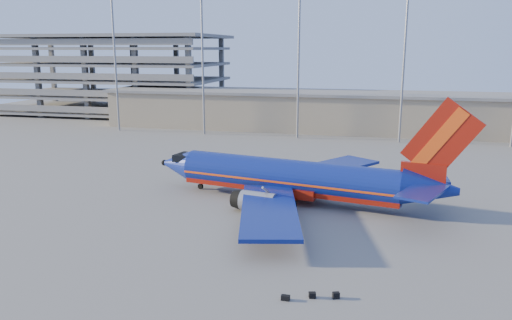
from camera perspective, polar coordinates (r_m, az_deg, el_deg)
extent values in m
plane|color=slate|center=(57.19, 2.32, -5.53)|extent=(220.00, 220.00, 0.00)
cube|color=gray|center=(112.14, 13.37, 5.21)|extent=(120.00, 15.00, 8.00)
cube|color=slate|center=(111.70, 13.48, 7.35)|extent=(122.00, 16.00, 0.60)
cube|color=slate|center=(147.54, -15.93, 5.60)|extent=(60.00, 30.00, 0.70)
cube|color=slate|center=(147.12, -16.03, 7.22)|extent=(60.00, 30.00, 0.70)
cube|color=slate|center=(146.81, -16.13, 8.85)|extent=(60.00, 30.00, 0.70)
cube|color=slate|center=(146.63, -16.23, 10.49)|extent=(60.00, 30.00, 0.70)
cube|color=slate|center=(146.57, -16.33, 12.13)|extent=(60.00, 30.00, 0.70)
cube|color=slate|center=(146.61, -16.41, 13.38)|extent=(62.00, 32.00, 0.80)
cube|color=slate|center=(158.16, -13.80, 9.62)|extent=(1.20, 1.20, 21.00)
cylinder|color=gray|center=(113.90, -15.77, 10.24)|extent=(0.44, 0.44, 28.00)
cylinder|color=gray|center=(105.57, -6.10, 10.49)|extent=(0.44, 0.44, 28.00)
cylinder|color=gray|center=(100.59, 4.87, 10.41)|extent=(0.44, 0.44, 28.00)
cylinder|color=gray|center=(99.45, 16.50, 9.92)|extent=(0.44, 0.44, 28.00)
cylinder|color=navy|center=(59.34, 3.70, -1.88)|extent=(26.74, 8.91, 4.08)
cube|color=maroon|center=(59.61, 3.69, -2.86)|extent=(26.60, 8.15, 1.43)
cube|color=#E94B13|center=(59.41, 3.70, -2.14)|extent=(26.75, 8.96, 0.24)
cone|color=navy|center=(66.27, -8.95, -0.47)|extent=(5.30, 4.86, 4.08)
cube|color=black|center=(65.28, -7.93, 0.30)|extent=(3.13, 3.31, 0.88)
cone|color=navy|center=(55.83, 19.35, -3.11)|extent=(6.39, 5.07, 4.08)
cube|color=maroon|center=(55.54, 18.56, -1.55)|extent=(4.66, 1.45, 2.42)
cube|color=maroon|center=(54.64, 20.45, 2.23)|extent=(8.01, 1.85, 8.79)
cube|color=#E94B13|center=(54.66, 20.22, 2.25)|extent=(5.37, 1.45, 6.90)
cube|color=navy|center=(59.33, 19.32, -1.60)|extent=(3.47, 7.13, 0.24)
cube|color=navy|center=(52.10, 18.52, -3.46)|extent=(5.77, 7.78, 0.24)
cube|color=navy|center=(68.00, 7.90, -0.96)|extent=(14.25, 17.18, 0.39)
cube|color=navy|center=(50.38, 1.51, -5.69)|extent=(9.29, 17.89, 0.39)
cube|color=maroon|center=(59.54, 4.18, -3.32)|extent=(7.29, 5.45, 1.10)
cylinder|color=gray|center=(65.41, 4.39, -2.07)|extent=(4.33, 3.01, 2.31)
cylinder|color=gray|center=(55.19, 0.27, -4.82)|extent=(4.33, 3.01, 2.31)
cylinder|color=gray|center=(65.07, -6.36, -2.79)|extent=(0.31, 0.31, 1.21)
cylinder|color=black|center=(65.14, -6.36, -3.00)|extent=(0.74, 0.40, 0.71)
cylinder|color=black|center=(62.08, 6.04, -3.68)|extent=(1.02, 0.77, 0.93)
cylinder|color=black|center=(56.90, 4.20, -5.17)|extent=(1.02, 0.77, 0.93)
cube|color=black|center=(37.49, 3.39, -15.44)|extent=(0.64, 0.36, 0.38)
cube|color=black|center=(38.01, 6.41, -15.08)|extent=(0.54, 0.47, 0.40)
cube|color=black|center=(38.11, 9.13, -15.02)|extent=(0.59, 0.49, 0.47)
cube|color=black|center=(37.93, 6.49, -15.11)|extent=(0.52, 0.41, 0.43)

